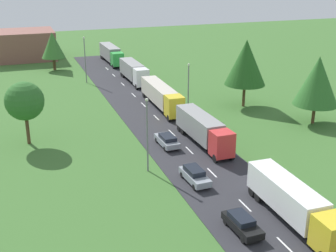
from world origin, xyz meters
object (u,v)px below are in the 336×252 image
at_px(car_second, 242,223).
at_px(lamppost_third, 188,84).
at_px(car_fourth, 167,140).
at_px(tree_pine, 246,62).
at_px(lamppost_second, 147,131).
at_px(tree_oak, 53,45).
at_px(truck_fourth, 134,71).
at_px(truck_third, 161,95).
at_px(tree_birch, 24,101).
at_px(truck_second, 203,129).
at_px(truck_lead, 294,202).
at_px(tree_maple, 317,81).
at_px(truck_fifth, 111,53).
at_px(distant_building, 22,45).
at_px(car_third, 195,175).
at_px(lamppost_fourth, 85,58).

height_order(car_second, lamppost_third, lamppost_third).
distance_m(car_fourth, tree_pine, 21.82).
distance_m(lamppost_second, tree_oak, 54.61).
bearing_deg(truck_fourth, truck_third, -90.59).
height_order(truck_fourth, tree_birch, tree_birch).
height_order(truck_second, truck_third, truck_second).
xyz_separation_m(truck_lead, truck_fourth, (-0.09, 53.04, 0.12)).
bearing_deg(tree_maple, truck_lead, -129.63).
distance_m(truck_fourth, tree_oak, 20.92).
height_order(truck_fifth, distant_building, distant_building).
bearing_deg(truck_lead, car_third, 117.45).
bearing_deg(car_fourth, tree_birch, 157.37).
bearing_deg(tree_maple, lamppost_second, -165.00).
bearing_deg(tree_oak, tree_maple, -56.40).
bearing_deg(tree_maple, truck_fourth, 120.00).
relative_size(truck_second, tree_maple, 1.27).
height_order(truck_third, car_second, truck_third).
height_order(truck_fifth, lamppost_second, lamppost_second).
bearing_deg(lamppost_fourth, tree_birch, -113.40).
height_order(tree_birch, tree_pine, tree_pine).
relative_size(truck_third, car_third, 3.18).
bearing_deg(truck_second, distant_building, 106.71).
distance_m(truck_second, tree_oak, 51.12).
distance_m(truck_fifth, car_second, 71.71).
distance_m(truck_fourth, car_second, 53.09).
height_order(truck_second, tree_oak, tree_oak).
xyz_separation_m(truck_third, tree_pine, (12.75, -3.50, 5.03)).
relative_size(truck_lead, truck_second, 1.03).
distance_m(truck_third, car_fourth, 16.06).
bearing_deg(truck_third, tree_maple, -37.76).
relative_size(car_third, tree_pine, 0.43).
relative_size(truck_second, car_second, 2.76).
xyz_separation_m(truck_fifth, tree_pine, (12.79, -39.37, 4.94)).
bearing_deg(truck_fourth, car_fourth, -98.06).
bearing_deg(car_third, truck_lead, -62.55).
distance_m(truck_second, car_second, 20.05).
distance_m(tree_pine, distant_building, 59.99).
height_order(car_second, tree_maple, tree_maple).
bearing_deg(car_third, tree_maple, 26.55).
xyz_separation_m(tree_oak, tree_maple, (31.35, -47.19, 0.97)).
xyz_separation_m(truck_second, tree_maple, (18.18, 2.11, 4.14)).
bearing_deg(tree_pine, tree_maple, -62.62).
bearing_deg(car_fourth, truck_second, -10.84).
height_order(truck_lead, tree_oak, tree_oak).
distance_m(lamppost_third, distant_building, 54.53).
distance_m(car_second, car_fourth, 20.30).
relative_size(car_third, lamppost_second, 0.55).
relative_size(lamppost_second, lamppost_fourth, 0.96).
distance_m(truck_fifth, tree_birch, 49.16).
bearing_deg(truck_second, truck_third, 90.29).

